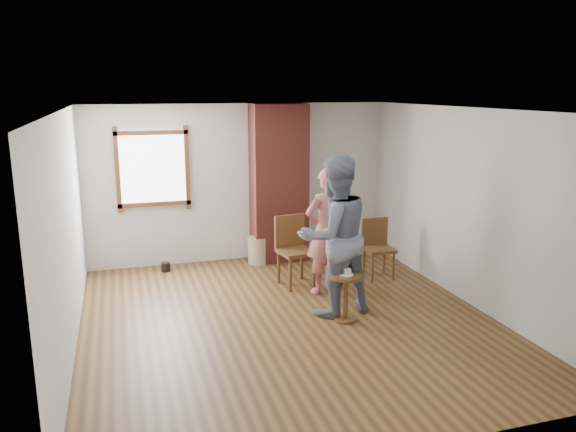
% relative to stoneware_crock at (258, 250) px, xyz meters
% --- Properties ---
extents(ground, '(5.50, 5.50, 0.00)m').
position_rel_stoneware_crock_xyz_m(ground, '(-0.21, -2.40, -0.22)').
color(ground, brown).
rests_on(ground, ground).
extents(room_shell, '(5.04, 5.52, 2.62)m').
position_rel_stoneware_crock_xyz_m(room_shell, '(-0.27, -1.79, 1.58)').
color(room_shell, silver).
rests_on(room_shell, ground).
extents(brick_chimney, '(0.90, 0.50, 2.60)m').
position_rel_stoneware_crock_xyz_m(brick_chimney, '(0.39, 0.10, 1.08)').
color(brick_chimney, brown).
rests_on(brick_chimney, ground).
extents(stoneware_crock, '(0.44, 0.44, 0.45)m').
position_rel_stoneware_crock_xyz_m(stoneware_crock, '(0.00, 0.00, 0.00)').
color(stoneware_crock, '#C1AE8B').
rests_on(stoneware_crock, ground).
extents(dark_pot, '(0.17, 0.17, 0.14)m').
position_rel_stoneware_crock_xyz_m(dark_pot, '(-1.51, 0.00, -0.15)').
color(dark_pot, black).
rests_on(dark_pot, ground).
extents(dining_chair_left, '(0.55, 0.55, 1.02)m').
position_rel_stoneware_crock_xyz_m(dining_chair_left, '(0.26, -1.12, 0.35)').
color(dining_chair_left, brown).
rests_on(dining_chair_left, ground).
extents(dining_chair_right, '(0.44, 0.44, 0.90)m').
position_rel_stoneware_crock_xyz_m(dining_chair_right, '(1.58, -1.18, 0.28)').
color(dining_chair_right, brown).
rests_on(dining_chair_right, ground).
extents(side_table, '(0.40, 0.40, 0.60)m').
position_rel_stoneware_crock_xyz_m(side_table, '(0.47, -2.61, 0.18)').
color(side_table, brown).
rests_on(side_table, ground).
extents(cake_plate, '(0.18, 0.18, 0.01)m').
position_rel_stoneware_crock_xyz_m(cake_plate, '(0.47, -2.61, 0.38)').
color(cake_plate, white).
rests_on(cake_plate, side_table).
extents(cake_slice, '(0.08, 0.07, 0.06)m').
position_rel_stoneware_crock_xyz_m(cake_slice, '(0.48, -2.61, 0.41)').
color(cake_slice, white).
rests_on(cake_slice, cake_plate).
extents(man, '(1.11, 0.94, 2.04)m').
position_rel_stoneware_crock_xyz_m(man, '(0.42, -2.32, 0.80)').
color(man, '#141C38').
rests_on(man, ground).
extents(person_pink, '(0.72, 0.53, 1.80)m').
position_rel_stoneware_crock_xyz_m(person_pink, '(0.59, -1.61, 0.67)').
color(person_pink, '#CA6965').
rests_on(person_pink, ground).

